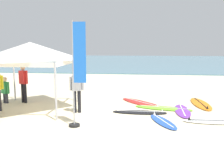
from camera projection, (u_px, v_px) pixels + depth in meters
The scene contains 14 objects.
ground_plane at pixel (100, 112), 10.41m from camera, with size 80.00×80.00×0.00m, color beige.
sea at pixel (132, 61), 40.88m from camera, with size 80.00×36.00×0.10m, color #568499.
canopy_tent at pixel (30, 51), 10.56m from camera, with size 3.20×3.20×2.75m.
surfboard_orange at pixel (201, 104), 11.67m from camera, with size 0.80×2.54×0.19m.
surfboard_black at pixel (140, 112), 10.24m from camera, with size 2.12×0.60×0.19m.
surfboard_red at pixel (141, 103), 11.88m from camera, with size 2.19×2.29×0.19m.
surfboard_purple at pixel (182, 111), 10.46m from camera, with size 0.66×2.21×0.19m.
surfboard_white at pixel (217, 121), 9.00m from camera, with size 2.32×0.65×0.19m.
surfboard_blue at pixel (163, 121), 9.00m from camera, with size 1.11×1.91×0.19m.
surfboard_lime at pixel (163, 108), 10.88m from camera, with size 2.45×1.17×0.19m.
person_grey at pixel (77, 88), 10.17m from camera, with size 0.54×0.28×1.71m.
person_red at pixel (23, 81), 11.91m from camera, with size 0.50×0.36×1.71m.
person_green at pixel (5, 89), 11.91m from camera, with size 0.48×0.38×1.20m.
banner_flag at pixel (77, 79), 8.33m from camera, with size 0.60×0.36×3.40m.
Camera 1 is at (1.64, -10.00, 2.67)m, focal length 42.04 mm.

